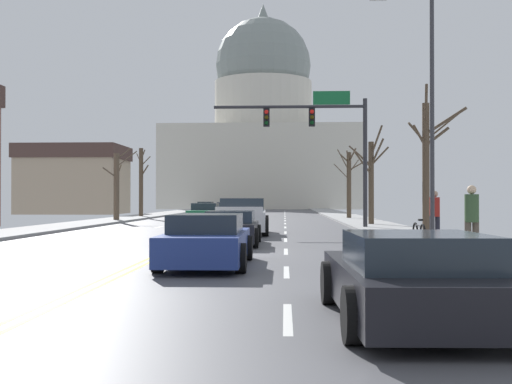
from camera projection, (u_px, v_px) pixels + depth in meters
ground at (157, 256)px, 16.91m from camera, size 20.00×180.00×0.20m
signal_gantry at (322, 130)px, 32.19m from camera, size 7.91×0.41×6.99m
street_lamp_right at (424, 94)px, 20.09m from camera, size 2.06×0.24×8.18m
capitol_building at (263, 132)px, 101.33m from camera, size 30.99×19.66×33.26m
pickup_truck_near_00 at (242, 218)px, 27.89m from camera, size 2.49×5.40×1.59m
sedan_near_01 at (231, 229)px, 21.37m from camera, size 1.99×4.34×1.17m
sedan_near_02 at (207, 241)px, 14.64m from camera, size 2.01×4.56×1.22m
sedan_near_03 at (411, 280)px, 7.97m from camera, size 2.11×4.27×1.16m
sedan_oncoming_00 at (205, 213)px, 41.71m from camera, size 2.09×4.45×1.27m
sedan_oncoming_01 at (226, 210)px, 55.44m from camera, size 2.03×4.27×1.25m
sedan_oncoming_02 at (205, 208)px, 69.11m from camera, size 2.04×4.67×1.23m
flank_building_01 at (74, 179)px, 65.12m from camera, size 10.40×7.85×7.09m
bare_tree_00 at (427, 161)px, 24.42m from camera, size 2.23×1.87×5.72m
bare_tree_01 at (117, 185)px, 42.70m from camera, size 1.97×1.87×4.91m
bare_tree_02 at (349, 182)px, 46.83m from camera, size 2.16×1.31×5.15m
bare_tree_03 at (141, 181)px, 51.82m from camera, size 1.55×1.53×5.63m
bare_tree_04 at (371, 177)px, 35.62m from camera, size 2.25×2.02×5.52m
pedestrian_00 at (435, 213)px, 21.29m from camera, size 0.35×0.34×1.71m
pedestrian_01 at (472, 217)px, 15.28m from camera, size 0.35×0.34×1.77m
bicycle_parked at (419, 234)px, 19.28m from camera, size 0.12×1.77×0.85m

